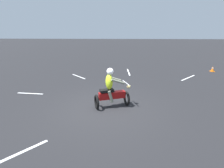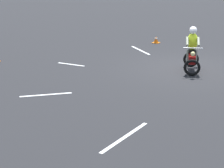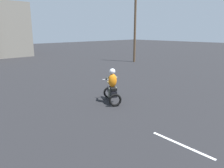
% 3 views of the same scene
% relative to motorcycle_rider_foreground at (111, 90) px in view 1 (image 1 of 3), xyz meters
% --- Properties ---
extents(ground_plane, '(120.00, 120.00, 0.00)m').
position_rel_motorcycle_rider_foreground_xyz_m(ground_plane, '(0.19, -0.25, -0.73)').
color(ground_plane, black).
extents(motorcycle_rider_foreground, '(1.06, 1.55, 1.66)m').
position_rel_motorcycle_rider_foreground_xyz_m(motorcycle_rider_foreground, '(0.00, 0.00, 0.00)').
color(motorcycle_rider_foreground, black).
rests_on(motorcycle_rider_foreground, ground).
extents(traffic_cone_mid_left, '(0.32, 0.32, 0.39)m').
position_rel_motorcycle_rider_foreground_xyz_m(traffic_cone_mid_left, '(-6.96, 7.49, -0.54)').
color(traffic_cone_mid_left, orange).
rests_on(traffic_cone_mid_left, ground).
extents(lane_stripe_nw, '(1.54, 1.44, 0.01)m').
position_rel_motorcycle_rider_foreground_xyz_m(lane_stripe_nw, '(-4.93, 4.93, -0.72)').
color(lane_stripe_nw, silver).
rests_on(lane_stripe_nw, ground).
extents(lane_stripe_w, '(2.15, 0.20, 0.01)m').
position_rel_motorcycle_rider_foreground_xyz_m(lane_stripe_w, '(-6.38, 0.98, -0.72)').
color(lane_stripe_w, silver).
rests_on(lane_stripe_w, ground).
extents(lane_stripe_sw, '(1.27, 1.22, 0.01)m').
position_rel_motorcycle_rider_foreground_xyz_m(lane_stripe_sw, '(-4.88, -2.54, -0.72)').
color(lane_stripe_sw, silver).
rests_on(lane_stripe_sw, ground).
extents(lane_stripe_s, '(0.21, 1.37, 0.01)m').
position_rel_motorcycle_rider_foreground_xyz_m(lane_stripe_s, '(-1.40, -4.20, -0.72)').
color(lane_stripe_s, silver).
rests_on(lane_stripe_s, ground).
extents(lane_stripe_se, '(1.50, 1.33, 0.01)m').
position_rel_motorcycle_rider_foreground_xyz_m(lane_stripe_se, '(3.15, -2.36, -0.72)').
color(lane_stripe_se, silver).
rests_on(lane_stripe_se, ground).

